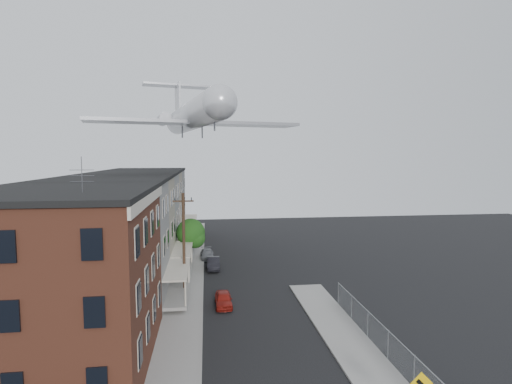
{
  "coord_description": "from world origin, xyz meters",
  "views": [
    {
      "loc": [
        -3.62,
        -16.58,
        12.17
      ],
      "look_at": [
        -0.47,
        8.55,
        9.88
      ],
      "focal_mm": 28.0,
      "sensor_mm": 36.0,
      "label": 1
    }
  ],
  "objects_px": {
    "car_mid": "(213,263)",
    "street_tree": "(192,234)",
    "airplane": "(193,115)",
    "car_far": "(207,254)",
    "car_near": "(223,299)",
    "utility_pole": "(184,243)"
  },
  "relations": [
    {
      "from": "car_far",
      "to": "airplane",
      "type": "relative_size",
      "value": 0.14
    },
    {
      "from": "car_near",
      "to": "street_tree",
      "type": "bearing_deg",
      "value": 101.97
    },
    {
      "from": "car_mid",
      "to": "car_far",
      "type": "height_order",
      "value": "car_mid"
    },
    {
      "from": "airplane",
      "to": "car_mid",
      "type": "bearing_deg",
      "value": -50.43
    },
    {
      "from": "utility_pole",
      "to": "car_near",
      "type": "height_order",
      "value": "utility_pole"
    },
    {
      "from": "utility_pole",
      "to": "street_tree",
      "type": "relative_size",
      "value": 1.73
    },
    {
      "from": "utility_pole",
      "to": "airplane",
      "type": "xyz_separation_m",
      "value": [
        0.59,
        10.31,
        11.94
      ]
    },
    {
      "from": "utility_pole",
      "to": "car_near",
      "type": "distance_m",
      "value": 6.07
    },
    {
      "from": "street_tree",
      "to": "car_mid",
      "type": "relative_size",
      "value": 1.38
    },
    {
      "from": "utility_pole",
      "to": "airplane",
      "type": "relative_size",
      "value": 0.35
    },
    {
      "from": "car_mid",
      "to": "car_near",
      "type": "bearing_deg",
      "value": -86.28
    },
    {
      "from": "street_tree",
      "to": "car_near",
      "type": "distance_m",
      "value": 13.61
    },
    {
      "from": "street_tree",
      "to": "car_far",
      "type": "relative_size",
      "value": 1.4
    },
    {
      "from": "street_tree",
      "to": "car_far",
      "type": "xyz_separation_m",
      "value": [
        1.67,
        2.37,
        -2.91
      ]
    },
    {
      "from": "street_tree",
      "to": "car_far",
      "type": "distance_m",
      "value": 4.11
    },
    {
      "from": "street_tree",
      "to": "airplane",
      "type": "height_order",
      "value": "airplane"
    },
    {
      "from": "car_mid",
      "to": "car_far",
      "type": "distance_m",
      "value": 4.55
    },
    {
      "from": "car_mid",
      "to": "street_tree",
      "type": "bearing_deg",
      "value": 138.27
    },
    {
      "from": "car_mid",
      "to": "car_far",
      "type": "relative_size",
      "value": 1.01
    },
    {
      "from": "street_tree",
      "to": "car_near",
      "type": "xyz_separation_m",
      "value": [
        2.94,
        -12.97,
        -2.88
      ]
    },
    {
      "from": "car_near",
      "to": "airplane",
      "type": "height_order",
      "value": "airplane"
    },
    {
      "from": "car_mid",
      "to": "airplane",
      "type": "relative_size",
      "value": 0.15
    }
  ]
}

